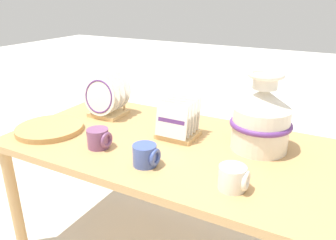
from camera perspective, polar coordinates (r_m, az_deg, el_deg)
display_table at (r=1.56m, az=0.00°, el=-5.95°), size 1.51×0.81×0.63m
ceramic_vase at (r=1.47m, az=15.96°, el=0.42°), size 0.27×0.27×0.35m
dish_rack_round_plates at (r=1.86m, az=-10.66°, el=3.48°), size 0.21×0.19×0.23m
dish_rack_square_plates at (r=1.57m, az=1.83°, el=-0.67°), size 0.18×0.18×0.18m
wicker_charger_stack at (r=1.75m, az=-19.89°, el=-1.40°), size 0.33×0.33×0.03m
mug_plum_glaze at (r=1.50m, az=-11.94°, el=-3.15°), size 0.11×0.10×0.09m
mug_cream_glaze at (r=1.19m, az=11.34°, el=-9.89°), size 0.11×0.10×0.09m
mug_cobalt_glaze at (r=1.32m, az=-3.89°, el=-6.15°), size 0.11×0.10×0.09m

